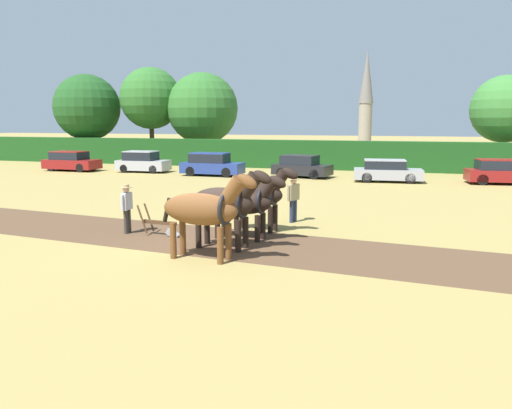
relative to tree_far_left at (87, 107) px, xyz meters
The scene contains 21 objects.
ground_plane 37.83m from the tree_far_left, 49.41° to the right, with size 240.00×240.00×0.00m, color #998447.
plowed_furrow_strip 34.01m from the tree_far_left, 53.33° to the right, with size 31.94×3.79×0.01m, color brown.
hedgerow 24.80m from the tree_far_left, ahead, with size 78.57×1.29×2.28m, color #194719.
tree_far_left is the anchor object (origin of this frame).
tree_left 6.44m from the tree_far_left, 10.23° to the left, with size 5.78×5.78×8.83m.
tree_center_left 11.43m from the tree_far_left, ahead, with size 6.62×6.62×8.28m.
tree_center 36.77m from the tree_far_left, ahead, with size 5.09×5.09×7.26m.
church_spire 43.89m from the tree_far_left, 58.26° to the left, with size 2.21×2.21×14.36m.
draft_horse_lead_left 38.64m from the tree_far_left, 49.87° to the right, with size 2.98×1.14×2.53m.
draft_horse_lead_right 37.72m from the tree_far_left, 48.43° to the right, with size 2.77×1.18×2.49m.
draft_horse_trail_left 36.84m from the tree_far_left, 46.92° to the right, with size 2.82×1.07×2.21m.
draft_horse_trail_right 35.98m from the tree_far_left, 45.32° to the right, with size 2.68×1.04×2.34m.
plow 35.50m from the tree_far_left, 50.60° to the right, with size 1.53×0.49×1.13m.
farmer_at_plow 34.54m from the tree_far_left, 52.35° to the right, with size 0.42×0.66×1.69m.
farmer_beside_team 35.35m from the tree_far_left, 42.30° to the right, with size 0.44×0.62×1.76m.
parked_car_far_left 11.45m from the tree_far_left, 61.74° to the right, with size 4.28×1.79×1.51m.
parked_car_left 14.43m from the tree_far_left, 38.32° to the right, with size 3.91×2.04×1.58m.
parked_car_center_left 19.62m from the tree_far_left, 29.12° to the right, with size 4.35×1.75×1.61m.
parked_car_center 24.83m from the tree_far_left, 19.97° to the right, with size 4.15×2.51×1.51m.
parked_car_center_right 30.52m from the tree_far_left, 18.07° to the right, with size 4.36×2.17×1.41m.
parked_car_right 36.56m from the tree_far_left, 13.46° to the right, with size 4.02×2.29×1.52m.
Camera 1 is at (5.80, -13.40, 3.82)m, focal length 35.00 mm.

